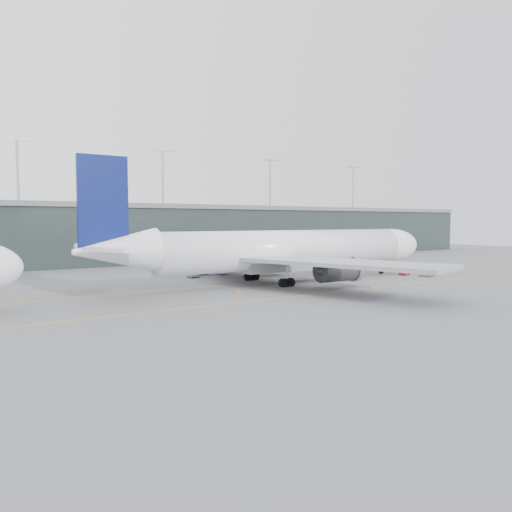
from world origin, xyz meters
TOP-DOWN VIEW (x-y plane):
  - ground at (0.00, 0.00)m, footprint 320.00×320.00m
  - taxiline_a at (0.00, -4.00)m, footprint 160.00×0.25m
  - taxiline_b at (0.00, -20.00)m, footprint 160.00×0.25m
  - taxiline_lead_main at (5.00, 20.00)m, footprint 0.25×60.00m
  - terminal at (-0.00, 58.00)m, footprint 240.00×36.00m
  - main_aircraft at (4.52, -5.78)m, footprint 70.90×66.87m
  - jet_bridge at (23.55, 21.71)m, footprint 3.61×43.82m
  - gse_cart at (30.95, -10.23)m, footprint 2.43×1.81m
  - baggage_dolly at (32.57, -14.39)m, footprint 3.65×3.32m
  - uld_a at (-6.14, 9.17)m, footprint 2.19×1.85m
  - uld_b at (-2.56, 12.42)m, footprint 1.83×1.47m
  - uld_c at (1.09, 10.63)m, footprint 1.76×1.41m
  - cone_nose at (31.47, -6.61)m, footprint 0.47×0.47m
  - cone_wing_stbd at (9.98, -20.45)m, footprint 0.47×0.47m
  - cone_wing_port at (9.52, 10.26)m, footprint 0.43×0.43m
  - cone_tail at (-9.55, -12.00)m, footprint 0.42×0.42m

SIDE VIEW (x-z plane):
  - ground at x=0.00m, z-range 0.00..0.00m
  - taxiline_a at x=0.00m, z-range 0.00..0.02m
  - taxiline_b at x=0.00m, z-range 0.00..0.02m
  - taxiline_lead_main at x=5.00m, z-range 0.00..0.02m
  - baggage_dolly at x=32.57m, z-range 0.03..0.33m
  - cone_tail at x=-9.55m, z-range 0.00..0.67m
  - cone_wing_port at x=9.52m, z-range 0.00..0.68m
  - cone_nose at x=31.47m, z-range 0.00..0.75m
  - cone_wing_stbd at x=9.98m, z-range 0.00..0.75m
  - gse_cart at x=30.95m, z-range 0.08..1.58m
  - uld_c at x=1.09m, z-range 0.04..1.63m
  - uld_b at x=-2.56m, z-range 0.04..1.68m
  - uld_a at x=-6.14m, z-range 0.05..1.85m
  - jet_bridge at x=23.55m, z-range 1.46..7.32m
  - main_aircraft at x=4.52m, z-range -4.38..15.57m
  - terminal at x=0.00m, z-range -6.88..22.12m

